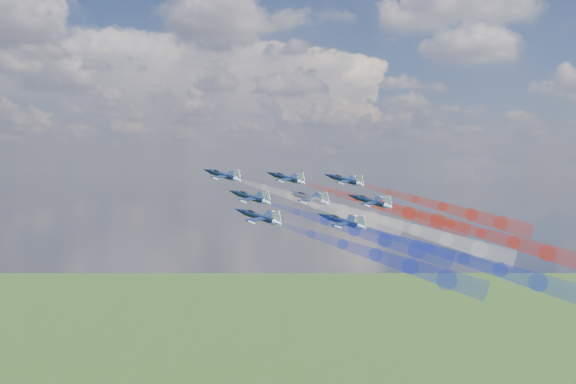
# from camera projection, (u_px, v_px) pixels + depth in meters

# --- Properties ---
(jet_lead) EXTENTS (16.40, 14.87, 8.22)m
(jet_lead) POSITION_uv_depth(u_px,v_px,m) (223.00, 175.00, 172.98)
(jet_lead) COLOR black
(trail_lead) EXTENTS (43.34, 21.57, 15.81)m
(trail_lead) POSITION_uv_depth(u_px,v_px,m) (315.00, 203.00, 160.11)
(trail_lead) COLOR white
(jet_inner_left) EXTENTS (16.40, 14.87, 8.22)m
(jet_inner_left) POSITION_uv_depth(u_px,v_px,m) (251.00, 197.00, 158.91)
(jet_inner_left) COLOR black
(trail_inner_left) EXTENTS (43.34, 21.57, 15.81)m
(trail_inner_left) POSITION_uv_depth(u_px,v_px,m) (355.00, 230.00, 146.04)
(trail_inner_left) COLOR #182CD0
(jet_inner_right) EXTENTS (16.40, 14.87, 8.22)m
(jet_inner_right) POSITION_uv_depth(u_px,v_px,m) (287.00, 178.00, 177.81)
(jet_inner_right) COLOR black
(trail_inner_right) EXTENTS (43.34, 21.57, 15.81)m
(trail_inner_right) POSITION_uv_depth(u_px,v_px,m) (381.00, 205.00, 164.94)
(trail_inner_right) COLOR red
(jet_outer_left) EXTENTS (16.40, 14.87, 8.22)m
(jet_outer_left) POSITION_uv_depth(u_px,v_px,m) (259.00, 217.00, 144.06)
(jet_outer_left) COLOR black
(trail_outer_left) EXTENTS (43.34, 21.57, 15.81)m
(trail_outer_left) POSITION_uv_depth(u_px,v_px,m) (376.00, 255.00, 131.20)
(trail_outer_left) COLOR #182CD0
(jet_center_third) EXTENTS (16.40, 14.87, 8.22)m
(jet_center_third) POSITION_uv_depth(u_px,v_px,m) (309.00, 198.00, 162.35)
(jet_center_third) COLOR black
(trail_center_third) EXTENTS (43.34, 21.57, 15.81)m
(trail_center_third) POSITION_uv_depth(u_px,v_px,m) (415.00, 230.00, 149.48)
(trail_center_third) COLOR white
(jet_outer_right) EXTENTS (16.40, 14.87, 8.22)m
(jet_outer_right) POSITION_uv_depth(u_px,v_px,m) (345.00, 180.00, 180.45)
(jet_outer_right) COLOR black
(trail_outer_right) EXTENTS (43.34, 21.57, 15.81)m
(trail_outer_right) POSITION_uv_depth(u_px,v_px,m) (443.00, 207.00, 167.58)
(trail_outer_right) COLOR red
(jet_rear_left) EXTENTS (16.40, 14.87, 8.22)m
(jet_rear_left) POSITION_uv_depth(u_px,v_px,m) (343.00, 222.00, 147.95)
(jet_rear_left) COLOR black
(trail_rear_left) EXTENTS (43.34, 21.57, 15.81)m
(trail_rear_left) POSITION_uv_depth(u_px,v_px,m) (464.00, 259.00, 135.09)
(trail_rear_left) COLOR #182CD0
(jet_rear_right) EXTENTS (16.40, 14.87, 8.22)m
(jet_rear_right) POSITION_uv_depth(u_px,v_px,m) (371.00, 201.00, 164.38)
(jet_rear_right) COLOR black
(trail_rear_right) EXTENTS (43.34, 21.57, 15.81)m
(trail_rear_right) POSITION_uv_depth(u_px,v_px,m) (481.00, 233.00, 151.51)
(trail_rear_right) COLOR red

